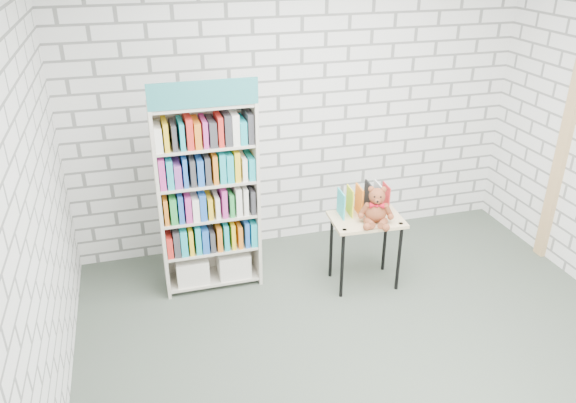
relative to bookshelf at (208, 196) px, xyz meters
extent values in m
plane|color=#424C40|center=(1.04, -1.36, -0.88)|extent=(4.50, 4.50, 0.00)
cube|color=silver|center=(1.04, 0.64, 0.52)|extent=(4.50, 0.02, 2.80)
cube|color=silver|center=(-1.21, -1.36, 0.52)|extent=(0.02, 4.00, 2.80)
cube|color=beige|center=(-0.42, -0.01, -0.02)|extent=(0.03, 0.34, 1.73)
cube|color=beige|center=(0.42, -0.01, -0.02)|extent=(0.03, 0.34, 1.73)
cube|color=beige|center=(0.00, 0.15, -0.02)|extent=(0.86, 0.02, 1.73)
cube|color=teal|center=(0.00, -0.16, 0.95)|extent=(0.86, 0.02, 0.21)
cube|color=beige|center=(0.00, -0.01, -0.83)|extent=(0.81, 0.32, 0.02)
cube|color=beige|center=(0.00, -0.01, -0.50)|extent=(0.81, 0.32, 0.02)
cube|color=beige|center=(0.00, -0.01, -0.17)|extent=(0.81, 0.32, 0.02)
cube|color=beige|center=(0.00, -0.01, 0.15)|extent=(0.81, 0.32, 0.02)
cube|color=beige|center=(0.00, -0.01, 0.48)|extent=(0.81, 0.32, 0.02)
cube|color=beige|center=(0.00, -0.01, 0.82)|extent=(0.81, 0.32, 0.02)
cube|color=silver|center=(-0.19, -0.01, -0.70)|extent=(0.29, 0.28, 0.23)
cube|color=silver|center=(0.19, -0.01, -0.70)|extent=(0.29, 0.28, 0.23)
cube|color=blue|center=(0.00, -0.02, -0.37)|extent=(0.81, 0.28, 0.23)
cube|color=green|center=(0.00, -0.02, -0.05)|extent=(0.81, 0.28, 0.23)
cube|color=orange|center=(0.00, -0.02, 0.28)|extent=(0.81, 0.28, 0.23)
cube|color=#BF338C|center=(0.00, -0.02, 0.60)|extent=(0.81, 0.28, 0.23)
cube|color=tan|center=(1.34, -0.39, -0.22)|extent=(0.65, 0.47, 0.03)
cylinder|color=black|center=(1.06, -0.54, -0.56)|extent=(0.03, 0.03, 0.65)
cylinder|color=black|center=(1.08, -0.21, -0.56)|extent=(0.03, 0.03, 0.65)
cylinder|color=black|center=(1.59, -0.57, -0.56)|extent=(0.03, 0.03, 0.65)
cylinder|color=black|center=(1.61, -0.24, -0.56)|extent=(0.03, 0.03, 0.65)
cylinder|color=black|center=(1.07, -0.54, -0.21)|extent=(0.04, 0.04, 0.01)
cylinder|color=black|center=(1.58, -0.56, -0.21)|extent=(0.04, 0.04, 0.01)
cube|color=#2BB2BA|center=(1.13, -0.28, -0.08)|extent=(0.02, 0.19, 0.26)
cube|color=gold|center=(1.22, -0.28, -0.08)|extent=(0.02, 0.19, 0.26)
cube|color=orange|center=(1.30, -0.29, -0.08)|extent=(0.02, 0.19, 0.26)
cube|color=black|center=(1.39, -0.29, -0.08)|extent=(0.02, 0.19, 0.26)
cube|color=silver|center=(1.47, -0.30, -0.08)|extent=(0.02, 0.19, 0.26)
cube|color=red|center=(1.56, -0.30, -0.08)|extent=(0.02, 0.19, 0.26)
ellipsoid|color=maroon|center=(1.38, -0.47, -0.11)|extent=(0.20, 0.17, 0.20)
sphere|color=maroon|center=(1.38, -0.47, 0.04)|extent=(0.14, 0.14, 0.14)
sphere|color=maroon|center=(1.34, -0.44, 0.10)|extent=(0.05, 0.05, 0.05)
sphere|color=maroon|center=(1.43, -0.48, 0.10)|extent=(0.05, 0.05, 0.05)
sphere|color=maroon|center=(1.36, -0.53, 0.02)|extent=(0.06, 0.06, 0.06)
sphere|color=black|center=(1.34, -0.52, 0.06)|extent=(0.02, 0.02, 0.02)
sphere|color=black|center=(1.38, -0.54, 0.06)|extent=(0.02, 0.02, 0.02)
sphere|color=black|center=(1.35, -0.55, 0.03)|extent=(0.02, 0.02, 0.02)
cylinder|color=maroon|center=(1.28, -0.45, -0.08)|extent=(0.10, 0.10, 0.14)
cylinder|color=maroon|center=(1.47, -0.52, -0.08)|extent=(0.11, 0.07, 0.14)
sphere|color=maroon|center=(1.25, -0.46, -0.14)|extent=(0.06, 0.06, 0.06)
sphere|color=maroon|center=(1.49, -0.55, -0.14)|extent=(0.06, 0.06, 0.06)
cylinder|color=maroon|center=(1.30, -0.54, -0.17)|extent=(0.07, 0.15, 0.08)
cylinder|color=maroon|center=(1.40, -0.58, -0.17)|extent=(0.14, 0.15, 0.08)
sphere|color=maroon|center=(1.25, -0.60, -0.18)|extent=(0.07, 0.07, 0.07)
sphere|color=maroon|center=(1.40, -0.65, -0.18)|extent=(0.07, 0.07, 0.07)
cone|color=red|center=(1.33, -0.51, -0.03)|extent=(0.07, 0.07, 0.05)
cone|color=red|center=(1.39, -0.54, -0.03)|extent=(0.07, 0.07, 0.05)
sphere|color=red|center=(1.36, -0.53, -0.03)|extent=(0.03, 0.03, 0.03)
cube|color=tan|center=(3.27, -0.41, 0.17)|extent=(0.05, 0.12, 2.10)
camera|label=1|loc=(-0.53, -4.43, 2.09)|focal=35.00mm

